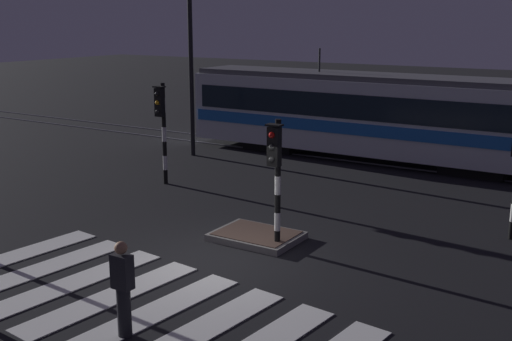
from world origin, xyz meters
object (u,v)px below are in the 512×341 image
traffic_light_corner_far_left (162,118)px  pedestrian_waiting_at_kerb (123,288)px  traffic_light_median_centre (276,165)px  street_lamp_trackside_left (186,45)px  tram (370,114)px

traffic_light_corner_far_left → pedestrian_waiting_at_kerb: (6.10, -8.28, -1.30)m
traffic_light_median_centre → traffic_light_corner_far_left: size_ratio=0.93×
traffic_light_median_centre → street_lamp_trackside_left: size_ratio=0.46×
traffic_light_corner_far_left → tram: bearing=59.4°
traffic_light_corner_far_left → tram: size_ratio=0.22×
traffic_light_median_centre → pedestrian_waiting_at_kerb: bearing=-90.4°
traffic_light_median_centre → traffic_light_corner_far_left: bearing=151.9°
traffic_light_corner_far_left → street_lamp_trackside_left: street_lamp_trackside_left is taller
traffic_light_median_centre → pedestrian_waiting_at_kerb: 5.13m
traffic_light_median_centre → street_lamp_trackside_left: street_lamp_trackside_left is taller
street_lamp_trackside_left → pedestrian_waiting_at_kerb: street_lamp_trackside_left is taller
street_lamp_trackside_left → traffic_light_median_centre: bearing=-41.3°
traffic_light_median_centre → traffic_light_corner_far_left: (-6.14, 3.27, 0.15)m
street_lamp_trackside_left → pedestrian_waiting_at_kerb: bearing=-56.4°
traffic_light_median_centre → tram: (-1.93, 10.38, -0.28)m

